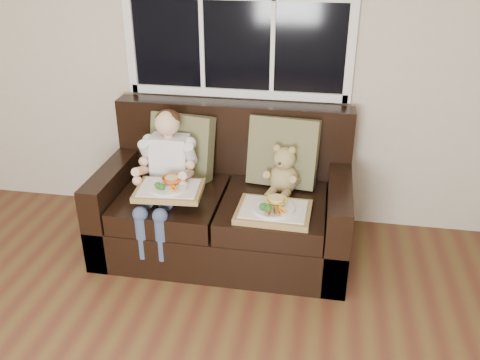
% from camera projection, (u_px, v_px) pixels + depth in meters
% --- Properties ---
extents(loveseat, '(1.70, 0.92, 0.96)m').
position_uv_depth(loveseat, '(226.00, 206.00, 3.58)').
color(loveseat, black).
rests_on(loveseat, ground).
extents(pillow_left, '(0.49, 0.29, 0.47)m').
position_uv_depth(pillow_left, '(182.00, 146.00, 3.61)').
color(pillow_left, '#686540').
rests_on(pillow_left, loveseat).
extents(pillow_right, '(0.50, 0.27, 0.49)m').
position_uv_depth(pillow_right, '(283.00, 152.00, 3.49)').
color(pillow_right, '#686540').
rests_on(pillow_right, loveseat).
extents(child, '(0.37, 0.59, 0.84)m').
position_uv_depth(child, '(166.00, 166.00, 3.39)').
color(child, silver).
rests_on(child, loveseat).
extents(teddy_bear, '(0.24, 0.28, 0.35)m').
position_uv_depth(teddy_bear, '(284.00, 173.00, 3.41)').
color(teddy_bear, '#A18A55').
rests_on(teddy_bear, loveseat).
extents(tray_left, '(0.45, 0.35, 0.10)m').
position_uv_depth(tray_left, '(169.00, 189.00, 3.24)').
color(tray_left, olive).
rests_on(tray_left, child).
extents(tray_right, '(0.47, 0.37, 0.11)m').
position_uv_depth(tray_right, '(274.00, 210.00, 3.18)').
color(tray_right, olive).
rests_on(tray_right, loveseat).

